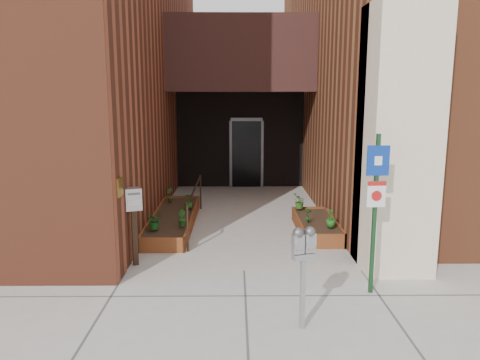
{
  "coord_description": "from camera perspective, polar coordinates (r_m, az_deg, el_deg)",
  "views": [
    {
      "loc": [
        -0.14,
        -7.51,
        2.98
      ],
      "look_at": [
        -0.05,
        1.8,
        1.23
      ],
      "focal_mm": 35.0,
      "sensor_mm": 36.0,
      "label": 1
    }
  ],
  "objects": [
    {
      "name": "shrub_left_d",
      "position": [
        11.78,
        -8.57,
        -1.79
      ],
      "size": [
        0.26,
        0.26,
        0.34
      ],
      "primitive_type": "imported",
      "rotation": [
        0.0,
        0.0,
        5.46
      ],
      "color": "#265A19",
      "rests_on": "planter_left"
    },
    {
      "name": "ground",
      "position": [
        8.08,
        0.5,
        -11.02
      ],
      "size": [
        80.0,
        80.0,
        0.0
      ],
      "primitive_type": "plane",
      "color": "#9E9991",
      "rests_on": "ground"
    },
    {
      "name": "shrub_left_c",
      "position": [
        11.02,
        -6.3,
        -2.58
      ],
      "size": [
        0.26,
        0.26,
        0.35
      ],
      "primitive_type": "imported",
      "rotation": [
        0.0,
        0.0,
        3.56
      ],
      "color": "#1D4F16",
      "rests_on": "planter_left"
    },
    {
      "name": "shrub_left_a",
      "position": [
        9.48,
        -10.43,
        -4.81
      ],
      "size": [
        0.48,
        0.48,
        0.38
      ],
      "primitive_type": "imported",
      "rotation": [
        0.0,
        0.0,
        0.89
      ],
      "color": "#175319",
      "rests_on": "planter_left"
    },
    {
      "name": "shrub_right_a",
      "position": [
        9.65,
        11.03,
        -4.56
      ],
      "size": [
        0.25,
        0.25,
        0.37
      ],
      "primitive_type": "imported",
      "rotation": [
        0.0,
        0.0,
        1.33
      ],
      "color": "#21611B",
      "rests_on": "planter_right"
    },
    {
      "name": "parking_meter",
      "position": [
        5.93,
        7.76,
        -8.53
      ],
      "size": [
        0.31,
        0.19,
        1.35
      ],
      "color": "#959597",
      "rests_on": "ground"
    },
    {
      "name": "sign_post",
      "position": [
        7.09,
        16.21,
        -2.05
      ],
      "size": [
        0.33,
        0.09,
        2.41
      ],
      "color": "#14391B",
      "rests_on": "ground"
    },
    {
      "name": "shrub_right_b",
      "position": [
        9.98,
        8.32,
        -4.21
      ],
      "size": [
        0.18,
        0.18,
        0.29
      ],
      "primitive_type": "imported",
      "rotation": [
        0.0,
        0.0,
        2.93
      ],
      "color": "#174E16",
      "rests_on": "planter_right"
    },
    {
      "name": "shrub_left_b",
      "position": [
        9.62,
        -7.16,
        -4.61
      ],
      "size": [
        0.24,
        0.24,
        0.33
      ],
      "primitive_type": "imported",
      "rotation": [
        0.0,
        0.0,
        1.99
      ],
      "color": "#1C5819",
      "rests_on": "planter_left"
    },
    {
      "name": "handrail",
      "position": [
        10.45,
        -5.52,
        -1.78
      ],
      "size": [
        0.04,
        3.34,
        0.9
      ],
      "color": "black",
      "rests_on": "ground"
    },
    {
      "name": "planter_right",
      "position": [
        10.27,
        9.29,
        -5.62
      ],
      "size": [
        0.8,
        2.2,
        0.3
      ],
      "color": "brown",
      "rests_on": "ground"
    },
    {
      "name": "shrub_right_c",
      "position": [
        11.0,
        7.27,
        -2.6
      ],
      "size": [
        0.43,
        0.43,
        0.36
      ],
      "primitive_type": "imported",
      "rotation": [
        0.0,
        0.0,
        4.28
      ],
      "color": "#2C601B",
      "rests_on": "planter_right"
    },
    {
      "name": "planter_left",
      "position": [
        10.7,
        -8.11,
        -4.93
      ],
      "size": [
        0.9,
        3.6,
        0.3
      ],
      "color": "brown",
      "rests_on": "ground"
    },
    {
      "name": "payment_dropbox",
      "position": [
        8.26,
        -12.84,
        -3.57
      ],
      "size": [
        0.33,
        0.28,
        1.38
      ],
      "color": "black",
      "rests_on": "ground"
    },
    {
      "name": "architecture",
      "position": [
        14.54,
        -0.72,
        18.53
      ],
      "size": [
        20.0,
        14.6,
        10.0
      ],
      "color": "brown",
      "rests_on": "ground"
    }
  ]
}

